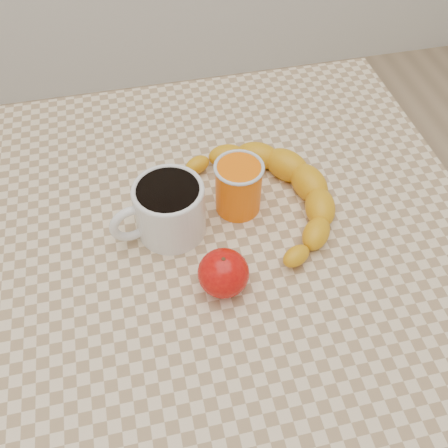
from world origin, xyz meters
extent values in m
plane|color=tan|center=(0.00, 0.00, 0.00)|extent=(3.00, 3.00, 0.00)
cube|color=beige|center=(0.00, 0.00, 0.73)|extent=(0.80, 0.80, 0.04)
cube|color=brown|center=(0.00, 0.00, 0.68)|extent=(0.74, 0.74, 0.06)
cylinder|color=brown|center=(-0.35, 0.35, 0.35)|extent=(0.05, 0.05, 0.71)
cylinder|color=brown|center=(0.35, 0.35, 0.35)|extent=(0.05, 0.05, 0.71)
cylinder|color=white|center=(-0.08, 0.03, 0.79)|extent=(0.13, 0.13, 0.09)
cylinder|color=black|center=(-0.08, 0.03, 0.83)|extent=(0.09, 0.09, 0.01)
torus|color=white|center=(-0.08, 0.03, 0.84)|extent=(0.10, 0.10, 0.01)
torus|color=white|center=(-0.13, 0.01, 0.79)|extent=(0.07, 0.03, 0.07)
cylinder|color=#FE6B08|center=(0.03, 0.05, 0.79)|extent=(0.07, 0.07, 0.09)
torus|color=silver|center=(0.03, 0.05, 0.84)|extent=(0.08, 0.08, 0.01)
ellipsoid|color=#A40507|center=(-0.02, -0.09, 0.78)|extent=(0.08, 0.08, 0.07)
cylinder|color=#382311|center=(-0.02, -0.09, 0.81)|extent=(0.01, 0.01, 0.01)
camera|label=1|loc=(-0.11, -0.46, 1.34)|focal=40.00mm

